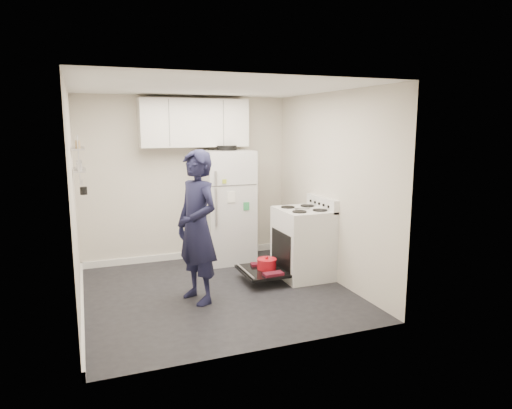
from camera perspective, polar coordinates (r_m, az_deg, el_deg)
name	(u,v)px	position (r m, az deg, el deg)	size (l,w,h in m)	color
room	(213,197)	(5.57, -5.45, 0.95)	(3.21, 3.21, 2.51)	black
electric_range	(302,244)	(6.30, 5.79, -4.89)	(0.66, 0.76, 1.10)	silver
open_oven_door	(264,268)	(6.16, 1.01, -7.97)	(0.55, 0.70, 0.21)	black
refrigerator	(227,206)	(6.94, -3.61, -0.18)	(0.72, 0.74, 1.77)	silver
upper_cabinets	(194,123)	(6.89, -7.73, 10.07)	(1.60, 0.33, 0.70)	silver
wall_shelf_rack	(79,159)	(5.78, -21.26, 5.31)	(0.14, 0.60, 0.61)	#B2B2B7
person	(197,227)	(5.36, -7.37, -2.82)	(0.65, 0.43, 1.80)	#161733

